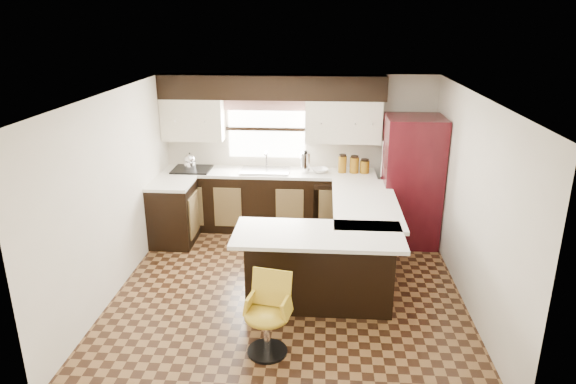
# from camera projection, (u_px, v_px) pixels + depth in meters

# --- Properties ---
(floor) EXTENTS (4.40, 4.40, 0.00)m
(floor) POSITION_uv_depth(u_px,v_px,m) (289.00, 288.00, 6.42)
(floor) COLOR #49301A
(floor) RESTS_ON ground
(ceiling) EXTENTS (4.40, 4.40, 0.00)m
(ceiling) POSITION_uv_depth(u_px,v_px,m) (289.00, 95.00, 5.64)
(ceiling) COLOR silver
(ceiling) RESTS_ON wall_back
(wall_back) EXTENTS (4.40, 0.00, 4.40)m
(wall_back) POSITION_uv_depth(u_px,v_px,m) (299.00, 151.00, 8.11)
(wall_back) COLOR beige
(wall_back) RESTS_ON floor
(wall_front) EXTENTS (4.40, 0.00, 4.40)m
(wall_front) POSITION_uv_depth(u_px,v_px,m) (269.00, 292.00, 3.95)
(wall_front) COLOR beige
(wall_front) RESTS_ON floor
(wall_left) EXTENTS (0.00, 4.40, 4.40)m
(wall_left) POSITION_uv_depth(u_px,v_px,m) (115.00, 193.00, 6.17)
(wall_left) COLOR beige
(wall_left) RESTS_ON floor
(wall_right) EXTENTS (0.00, 4.40, 4.40)m
(wall_right) POSITION_uv_depth(u_px,v_px,m) (471.00, 202.00, 5.89)
(wall_right) COLOR beige
(wall_right) RESTS_ON floor
(base_cab_back) EXTENTS (3.30, 0.60, 0.90)m
(base_cab_back) POSITION_uv_depth(u_px,v_px,m) (269.00, 201.00, 8.10)
(base_cab_back) COLOR black
(base_cab_back) RESTS_ON floor
(base_cab_left) EXTENTS (0.60, 0.70, 0.90)m
(base_cab_left) POSITION_uv_depth(u_px,v_px,m) (173.00, 214.00, 7.57)
(base_cab_left) COLOR black
(base_cab_left) RESTS_ON floor
(counter_back) EXTENTS (3.30, 0.60, 0.04)m
(counter_back) POSITION_uv_depth(u_px,v_px,m) (269.00, 173.00, 7.94)
(counter_back) COLOR silver
(counter_back) RESTS_ON base_cab_back
(counter_left) EXTENTS (0.60, 0.70, 0.04)m
(counter_left) POSITION_uv_depth(u_px,v_px,m) (171.00, 184.00, 7.42)
(counter_left) COLOR silver
(counter_left) RESTS_ON base_cab_left
(soffit) EXTENTS (3.40, 0.35, 0.36)m
(soffit) POSITION_uv_depth(u_px,v_px,m) (272.00, 87.00, 7.64)
(soffit) COLOR black
(soffit) RESTS_ON wall_back
(upper_cab_left) EXTENTS (0.94, 0.35, 0.64)m
(upper_cab_left) POSITION_uv_depth(u_px,v_px,m) (193.00, 119.00, 7.88)
(upper_cab_left) COLOR beige
(upper_cab_left) RESTS_ON wall_back
(upper_cab_right) EXTENTS (1.14, 0.35, 0.64)m
(upper_cab_right) POSITION_uv_depth(u_px,v_px,m) (343.00, 121.00, 7.73)
(upper_cab_right) COLOR beige
(upper_cab_right) RESTS_ON wall_back
(window_pane) EXTENTS (1.20, 0.02, 0.90)m
(window_pane) POSITION_uv_depth(u_px,v_px,m) (267.00, 129.00, 8.01)
(window_pane) COLOR white
(window_pane) RESTS_ON wall_back
(valance) EXTENTS (1.30, 0.06, 0.18)m
(valance) POSITION_uv_depth(u_px,v_px,m) (266.00, 104.00, 7.84)
(valance) COLOR #D19B93
(valance) RESTS_ON wall_back
(sink) EXTENTS (0.75, 0.45, 0.03)m
(sink) POSITION_uv_depth(u_px,v_px,m) (265.00, 171.00, 7.92)
(sink) COLOR #B2B2B7
(sink) RESTS_ON counter_back
(dishwasher) EXTENTS (0.58, 0.03, 0.78)m
(dishwasher) POSITION_uv_depth(u_px,v_px,m) (332.00, 211.00, 7.77)
(dishwasher) COLOR black
(dishwasher) RESTS_ON floor
(cooktop) EXTENTS (0.58, 0.50, 0.02)m
(cooktop) POSITION_uv_depth(u_px,v_px,m) (192.00, 169.00, 7.99)
(cooktop) COLOR black
(cooktop) RESTS_ON counter_back
(peninsula_long) EXTENTS (0.60, 1.95, 0.90)m
(peninsula_long) POSITION_uv_depth(u_px,v_px,m) (360.00, 236.00, 6.80)
(peninsula_long) COLOR black
(peninsula_long) RESTS_ON floor
(peninsula_return) EXTENTS (1.65, 0.60, 0.90)m
(peninsula_return) POSITION_uv_depth(u_px,v_px,m) (319.00, 269.00, 5.92)
(peninsula_return) COLOR black
(peninsula_return) RESTS_ON floor
(counter_pen_long) EXTENTS (0.84, 1.95, 0.04)m
(counter_pen_long) POSITION_uv_depth(u_px,v_px,m) (365.00, 203.00, 6.65)
(counter_pen_long) COLOR silver
(counter_pen_long) RESTS_ON peninsula_long
(counter_pen_return) EXTENTS (1.89, 0.84, 0.04)m
(counter_pen_return) POSITION_uv_depth(u_px,v_px,m) (318.00, 235.00, 5.68)
(counter_pen_return) COLOR silver
(counter_pen_return) RESTS_ON peninsula_return
(refrigerator) EXTENTS (0.81, 0.78, 1.89)m
(refrigerator) POSITION_uv_depth(u_px,v_px,m) (411.00, 181.00, 7.47)
(refrigerator) COLOR #3B090F
(refrigerator) RESTS_ON floor
(bar_chair) EXTENTS (0.53, 0.53, 0.83)m
(bar_chair) POSITION_uv_depth(u_px,v_px,m) (267.00, 316.00, 5.05)
(bar_chair) COLOR gold
(bar_chair) RESTS_ON floor
(kettle) EXTENTS (0.19, 0.19, 0.25)m
(kettle) POSITION_uv_depth(u_px,v_px,m) (190.00, 161.00, 7.95)
(kettle) COLOR silver
(kettle) RESTS_ON cooktop
(percolator) EXTENTS (0.15, 0.15, 0.30)m
(percolator) POSITION_uv_depth(u_px,v_px,m) (305.00, 162.00, 7.85)
(percolator) COLOR silver
(percolator) RESTS_ON counter_back
(mixing_bowl) EXTENTS (0.33, 0.33, 0.06)m
(mixing_bowl) POSITION_uv_depth(u_px,v_px,m) (320.00, 170.00, 7.87)
(mixing_bowl) COLOR white
(mixing_bowl) RESTS_ON counter_back
(canister_large) EXTENTS (0.13, 0.13, 0.26)m
(canister_large) POSITION_uv_depth(u_px,v_px,m) (342.00, 164.00, 7.84)
(canister_large) COLOR #81560E
(canister_large) RESTS_ON counter_back
(canister_med) EXTENTS (0.14, 0.14, 0.24)m
(canister_med) POSITION_uv_depth(u_px,v_px,m) (354.00, 165.00, 7.83)
(canister_med) COLOR #81560E
(canister_med) RESTS_ON counter_back
(canister_small) EXTENTS (0.14, 0.14, 0.19)m
(canister_small) POSITION_uv_depth(u_px,v_px,m) (365.00, 167.00, 7.83)
(canister_small) COLOR #81560E
(canister_small) RESTS_ON counter_back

